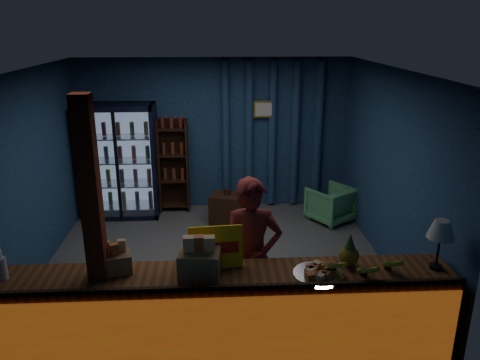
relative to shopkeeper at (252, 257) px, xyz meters
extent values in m
plane|color=#515154|center=(-0.37, 1.40, -0.84)|extent=(4.60, 4.60, 0.00)
plane|color=navy|center=(-0.37, 3.60, 0.46)|extent=(4.60, 0.00, 4.60)
plane|color=navy|center=(-0.37, -0.80, 0.46)|extent=(4.60, 0.00, 4.60)
plane|color=navy|center=(-2.67, 1.40, 0.46)|extent=(0.00, 4.40, 4.40)
plane|color=navy|center=(1.93, 1.40, 0.46)|extent=(0.00, 4.40, 4.40)
plane|color=#472D19|center=(-0.37, 1.40, 1.76)|extent=(4.60, 4.60, 0.00)
cube|color=brown|center=(-0.37, -0.50, -0.37)|extent=(4.40, 0.55, 0.95)
cube|color=red|center=(-0.37, -0.79, -0.37)|extent=(4.35, 0.02, 0.81)
cube|color=#371E11|center=(-0.37, -0.77, 0.13)|extent=(4.40, 0.04, 0.04)
cube|color=maroon|center=(-1.42, -0.50, 0.46)|extent=(0.16, 0.16, 2.60)
cube|color=black|center=(-1.92, 3.52, 0.11)|extent=(1.20, 0.06, 1.90)
cube|color=black|center=(-2.49, 3.25, 0.11)|extent=(0.06, 0.60, 1.90)
cube|color=black|center=(-1.35, 3.25, 0.11)|extent=(0.06, 0.60, 1.90)
cube|color=black|center=(-1.92, 3.25, 1.02)|extent=(1.20, 0.60, 0.08)
cube|color=black|center=(-1.92, 3.25, -0.80)|extent=(1.20, 0.60, 0.08)
cube|color=#99B2D8|center=(-1.92, 3.47, 0.11)|extent=(1.08, 0.02, 1.74)
cube|color=white|center=(-1.92, 2.97, 0.11)|extent=(1.12, 0.02, 1.78)
cube|color=black|center=(-1.92, 2.95, 0.11)|extent=(0.05, 0.05, 1.80)
cube|color=silver|center=(-1.92, 3.25, -0.67)|extent=(1.08, 0.48, 0.02)
cylinder|color=#AB2A18|center=(-2.37, 3.25, -0.54)|extent=(0.07, 0.07, 0.22)
cylinder|color=#195C17|center=(-2.14, 3.25, -0.54)|extent=(0.07, 0.07, 0.22)
cylinder|color=#B2951B|center=(-1.92, 3.25, -0.54)|extent=(0.07, 0.07, 0.22)
cylinder|color=navy|center=(-1.69, 3.25, -0.54)|extent=(0.07, 0.07, 0.22)
cylinder|color=maroon|center=(-1.47, 3.25, -0.54)|extent=(0.07, 0.07, 0.22)
cube|color=silver|center=(-1.92, 3.25, -0.27)|extent=(1.08, 0.48, 0.02)
cylinder|color=#195C17|center=(-2.37, 3.25, -0.14)|extent=(0.07, 0.07, 0.22)
cylinder|color=#B2951B|center=(-2.14, 3.25, -0.14)|extent=(0.07, 0.07, 0.22)
cylinder|color=navy|center=(-1.92, 3.25, -0.14)|extent=(0.07, 0.07, 0.22)
cylinder|color=maroon|center=(-1.69, 3.25, -0.14)|extent=(0.07, 0.07, 0.22)
cylinder|color=#AB2A18|center=(-1.47, 3.25, -0.14)|extent=(0.07, 0.07, 0.22)
cube|color=silver|center=(-1.92, 3.25, 0.13)|extent=(1.08, 0.48, 0.02)
cylinder|color=#B2951B|center=(-2.37, 3.25, 0.26)|extent=(0.07, 0.07, 0.22)
cylinder|color=navy|center=(-2.14, 3.25, 0.26)|extent=(0.07, 0.07, 0.22)
cylinder|color=maroon|center=(-1.92, 3.25, 0.26)|extent=(0.07, 0.07, 0.22)
cylinder|color=#AB2A18|center=(-1.69, 3.25, 0.26)|extent=(0.07, 0.07, 0.22)
cylinder|color=#195C17|center=(-1.47, 3.25, 0.26)|extent=(0.07, 0.07, 0.22)
cube|color=silver|center=(-1.92, 3.25, 0.53)|extent=(1.08, 0.48, 0.02)
cylinder|color=navy|center=(-2.37, 3.25, 0.66)|extent=(0.07, 0.07, 0.22)
cylinder|color=maroon|center=(-2.14, 3.25, 0.66)|extent=(0.07, 0.07, 0.22)
cylinder|color=#AB2A18|center=(-1.92, 3.25, 0.66)|extent=(0.07, 0.07, 0.22)
cylinder|color=#195C17|center=(-1.69, 3.25, 0.66)|extent=(0.07, 0.07, 0.22)
cylinder|color=#B2951B|center=(-1.47, 3.25, 0.66)|extent=(0.07, 0.07, 0.22)
cube|color=#371E11|center=(-1.07, 3.55, -0.04)|extent=(0.50, 0.02, 1.60)
cube|color=#371E11|center=(-1.30, 3.42, -0.04)|extent=(0.03, 0.28, 1.60)
cube|color=#371E11|center=(-0.83, 3.42, -0.04)|extent=(0.03, 0.28, 1.60)
cube|color=#371E11|center=(-1.07, 3.42, -0.74)|extent=(0.46, 0.26, 0.02)
cube|color=#371E11|center=(-1.07, 3.42, -0.29)|extent=(0.46, 0.26, 0.02)
cube|color=#371E11|center=(-1.07, 3.42, 0.16)|extent=(0.46, 0.26, 0.02)
cube|color=#371E11|center=(-1.07, 3.42, 0.61)|extent=(0.46, 0.26, 0.02)
cylinder|color=navy|center=(-0.17, 3.54, 0.46)|extent=(0.14, 0.14, 2.50)
cylinder|color=navy|center=(0.23, 3.54, 0.46)|extent=(0.14, 0.14, 2.50)
cylinder|color=navy|center=(0.63, 3.54, 0.46)|extent=(0.14, 0.14, 2.50)
cylinder|color=navy|center=(1.03, 3.54, 0.46)|extent=(0.14, 0.14, 2.50)
cylinder|color=navy|center=(1.43, 3.54, 0.46)|extent=(0.14, 0.14, 2.50)
cube|color=gold|center=(0.48, 3.50, 0.91)|extent=(0.36, 0.03, 0.28)
cube|color=silver|center=(0.48, 3.48, 0.91)|extent=(0.30, 0.01, 0.22)
imported|color=maroon|center=(0.00, 0.00, 0.00)|extent=(0.62, 0.41, 1.69)
imported|color=#59B36F|center=(1.53, 2.80, -0.55)|extent=(0.88, 0.89, 0.59)
cube|color=#371E11|center=(-0.17, 2.80, -0.60)|extent=(0.62, 0.52, 0.49)
cylinder|color=#371E11|center=(-0.17, 2.80, -0.30)|extent=(0.10, 0.10, 0.10)
cube|color=yellow|center=(-0.37, -0.36, 0.31)|extent=(0.51, 0.14, 0.40)
cube|color=red|center=(-0.37, -0.38, 0.31)|extent=(0.43, 0.06, 0.10)
cylinder|color=silver|center=(-2.27, -0.48, 0.21)|extent=(0.09, 0.09, 0.21)
cube|color=olive|center=(-0.51, -0.50, 0.22)|extent=(0.40, 0.34, 0.24)
cube|color=orange|center=(-0.60, -0.49, 0.42)|extent=(0.10, 0.07, 0.15)
cube|color=orange|center=(-0.51, -0.50, 0.42)|extent=(0.10, 0.07, 0.15)
cube|color=orange|center=(-0.42, -0.51, 0.42)|extent=(0.10, 0.07, 0.15)
cube|color=olive|center=(-1.29, -0.40, 0.20)|extent=(0.33, 0.30, 0.18)
cube|color=orange|center=(-1.36, -0.42, 0.35)|extent=(0.08, 0.07, 0.12)
cube|color=orange|center=(-1.29, -0.40, 0.35)|extent=(0.08, 0.07, 0.12)
cube|color=orange|center=(-1.22, -0.38, 0.35)|extent=(0.08, 0.07, 0.12)
cylinder|color=silver|center=(0.56, -0.58, 0.12)|extent=(0.47, 0.47, 0.03)
cube|color=orange|center=(0.65, -0.58, 0.16)|extent=(0.10, 0.07, 0.05)
cube|color=orange|center=(0.63, -0.51, 0.16)|extent=(0.12, 0.12, 0.05)
cube|color=orange|center=(0.56, -0.49, 0.16)|extent=(0.07, 0.10, 0.05)
cube|color=orange|center=(0.50, -0.51, 0.16)|extent=(0.12, 0.12, 0.05)
cube|color=orange|center=(0.47, -0.58, 0.16)|extent=(0.10, 0.07, 0.05)
cube|color=orange|center=(0.50, -0.64, 0.16)|extent=(0.12, 0.12, 0.05)
cube|color=orange|center=(0.56, -0.67, 0.16)|extent=(0.07, 0.10, 0.05)
cube|color=orange|center=(0.63, -0.64, 0.16)|extent=(0.12, 0.12, 0.05)
cylinder|color=black|center=(1.68, -0.51, 0.13)|extent=(0.11, 0.11, 0.04)
cylinder|color=black|center=(1.68, -0.51, 0.30)|extent=(0.02, 0.02, 0.34)
cone|color=white|center=(1.68, -0.51, 0.51)|extent=(0.25, 0.25, 0.17)
sphere|color=olive|center=(0.88, -0.42, 0.21)|extent=(0.19, 0.19, 0.19)
cone|color=#305E20|center=(0.88, -0.42, 0.37)|extent=(0.10, 0.10, 0.15)
camera|label=1|loc=(-0.36, -4.27, 2.28)|focal=35.00mm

